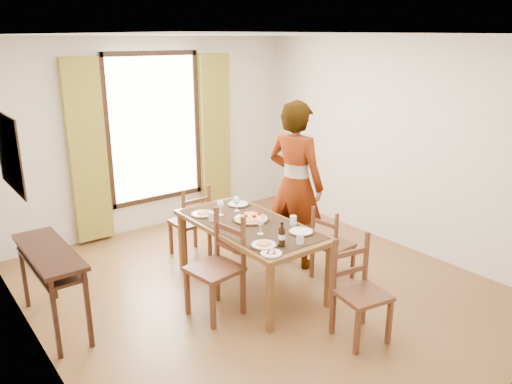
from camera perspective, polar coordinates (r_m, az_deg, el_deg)
ground at (r=5.67m, az=0.52°, el=-10.90°), size 5.00×5.00×0.00m
room_shell at (r=5.22m, az=-0.34°, el=4.71°), size 4.60×5.10×2.74m
console_table at (r=5.08m, az=-22.53°, el=-7.28°), size 0.38×1.20×0.80m
dining_table at (r=5.42m, az=-0.73°, el=-4.25°), size 0.89×1.80×0.76m
chair_west at (r=5.01m, az=-4.43°, el=-8.74°), size 0.52×0.52×1.04m
chair_north at (r=6.33m, az=-7.45°, el=-3.57°), size 0.42×0.42×0.95m
chair_south at (r=4.73m, az=11.75°, el=-11.30°), size 0.49×0.49×0.96m
chair_east at (r=5.77m, az=8.62°, el=-6.11°), size 0.42×0.42×0.88m
man at (r=5.93m, az=4.52°, el=0.82°), size 0.99×0.87×2.01m
plate_sw at (r=4.82m, az=0.89°, el=-5.90°), size 0.27×0.27×0.05m
plate_se at (r=5.16m, az=5.18°, el=-4.37°), size 0.27×0.27×0.05m
plate_nw at (r=5.67m, az=-6.03°, el=-2.36°), size 0.27×0.27×0.05m
plate_ne at (r=5.96m, az=-2.07°, el=-1.26°), size 0.27×0.27×0.05m
pasta_platter at (r=5.46m, az=-0.60°, el=-2.76°), size 0.40×0.40×0.10m
caprese_plate at (r=4.65m, az=1.76°, el=-6.89°), size 0.20×0.20×0.04m
wine_glass_a at (r=5.07m, az=0.52°, el=-3.88°), size 0.08×0.08×0.18m
wine_glass_b at (r=5.73m, az=-2.22°, el=-1.35°), size 0.08×0.08×0.18m
wine_glass_c at (r=5.62m, az=-4.06°, el=-1.78°), size 0.08×0.08×0.18m
tumbler_a at (r=5.35m, az=4.28°, el=-3.25°), size 0.07×0.07×0.10m
tumbler_b at (r=5.47m, az=-5.08°, el=-2.83°), size 0.07×0.07×0.10m
tumbler_c at (r=4.88m, az=5.07°, el=-5.35°), size 0.07×0.07×0.10m
wine_bottle at (r=4.79m, az=2.97°, el=-4.83°), size 0.07×0.07×0.25m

